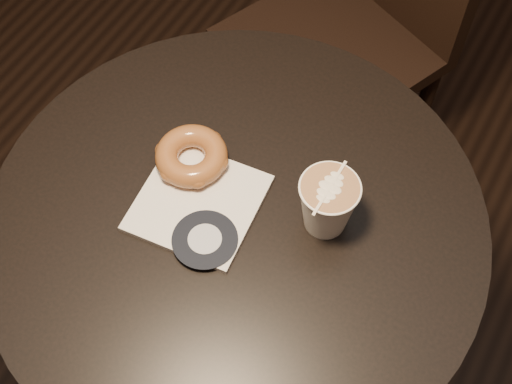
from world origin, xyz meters
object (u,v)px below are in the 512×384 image
Objects in this scene: pastry_bag at (198,203)px; latte_cup at (327,205)px; doughnut at (191,156)px; cafe_table at (239,276)px.

pastry_bag is 1.79× the size of latte_cup.
pastry_bag is at bearing -50.77° from doughnut.
latte_cup reaches higher than pastry_bag.
latte_cup is (0.17, 0.06, 0.04)m from pastry_bag.
doughnut is at bearing 123.24° from pastry_bag.
doughnut is at bearing 156.71° from cafe_table.
cafe_table is 0.27m from latte_cup.
cafe_table is 0.25m from doughnut.
doughnut is 0.21m from latte_cup.
cafe_table is at bearing -153.82° from latte_cup.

